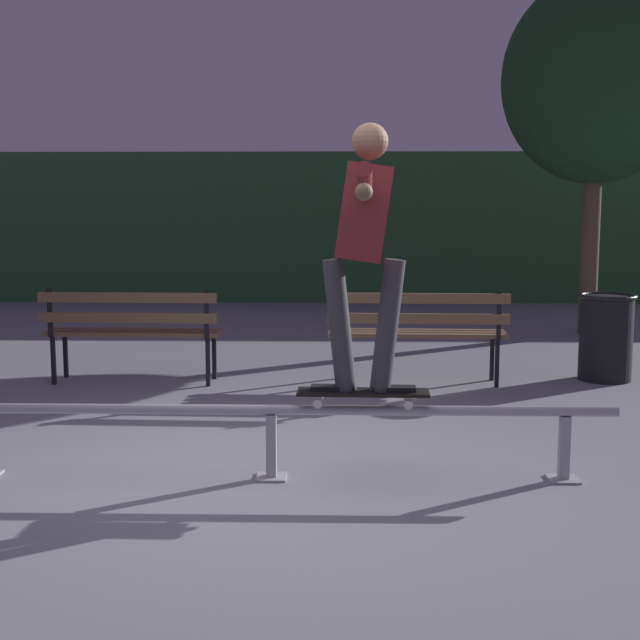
{
  "coord_description": "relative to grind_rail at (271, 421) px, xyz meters",
  "views": [
    {
      "loc": [
        0.41,
        -5.06,
        1.66
      ],
      "look_at": [
        0.27,
        0.85,
        0.85
      ],
      "focal_mm": 49.5,
      "sensor_mm": 36.0,
      "label": 1
    }
  ],
  "objects": [
    {
      "name": "ground_plane",
      "position": [
        0.0,
        -0.05,
        -0.35
      ],
      "size": [
        90.0,
        90.0,
        0.0
      ],
      "primitive_type": "plane",
      "color": "slate"
    },
    {
      "name": "hedge_backdrop",
      "position": [
        0.0,
        9.66,
        0.86
      ],
      "size": [
        24.0,
        1.2,
        2.41
      ],
      "primitive_type": "cube",
      "color": "#2D5B33",
      "rests_on": "ground"
    },
    {
      "name": "grind_rail",
      "position": [
        0.0,
        0.0,
        0.0
      ],
      "size": [
        4.1,
        0.18,
        0.45
      ],
      "color": "#9E9EA3",
      "rests_on": "ground"
    },
    {
      "name": "skateboard",
      "position": [
        0.55,
        0.0,
        0.17
      ],
      "size": [
        0.79,
        0.22,
        0.09
      ],
      "color": "black",
      "rests_on": "grind_rail"
    },
    {
      "name": "skateboarder",
      "position": [
        0.55,
        -0.0,
        1.11
      ],
      "size": [
        0.62,
        1.41,
        1.56
      ],
      "color": "black",
      "rests_on": "skateboard"
    },
    {
      "name": "park_bench_leftmost",
      "position": [
        -1.47,
        2.71,
        0.19
      ],
      "size": [
        1.61,
        0.47,
        0.88
      ],
      "color": "black",
      "rests_on": "ground"
    },
    {
      "name": "park_bench_left_center",
      "position": [
        1.1,
        2.71,
        0.19
      ],
      "size": [
        1.61,
        0.47,
        0.88
      ],
      "color": "black",
      "rests_on": "ground"
    },
    {
      "name": "tree_far_right",
      "position": [
        3.49,
        5.86,
        2.73
      ],
      "size": [
        2.27,
        2.27,
        4.34
      ],
      "color": "brown",
      "rests_on": "ground"
    },
    {
      "name": "trash_can",
      "position": [
        2.86,
        2.98,
        0.06
      ],
      "size": [
        0.52,
        0.52,
        0.8
      ],
      "color": "black",
      "rests_on": "ground"
    }
  ]
}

